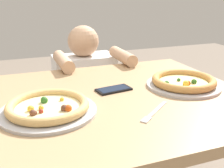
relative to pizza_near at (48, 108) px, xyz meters
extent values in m
cube|color=tan|center=(0.23, 0.07, -0.04)|extent=(1.21, 0.94, 0.04)
cylinder|color=#826748|center=(0.75, 0.46, -0.41)|extent=(0.07, 0.07, 0.71)
cylinder|color=#B7B7BC|center=(0.00, 0.00, -0.01)|extent=(0.35, 0.35, 0.01)
cylinder|color=beige|center=(0.00, 0.00, 0.00)|extent=(0.23, 0.23, 0.01)
torus|color=tan|center=(0.00, 0.00, 0.01)|extent=(0.29, 0.29, 0.03)
sphere|color=gold|center=(0.06, 0.04, 0.01)|extent=(0.02, 0.02, 0.02)
sphere|color=brown|center=(-0.06, -0.05, 0.01)|extent=(0.02, 0.02, 0.02)
sphere|color=gold|center=(-0.02, -0.01, 0.01)|extent=(0.02, 0.02, 0.02)
sphere|color=#2D6623|center=(-0.01, 0.05, 0.01)|extent=(0.03, 0.03, 0.03)
sphere|color=gold|center=(-0.06, -0.01, 0.01)|extent=(0.02, 0.02, 0.02)
sphere|color=#BF4C19|center=(0.06, -0.05, 0.01)|extent=(0.03, 0.03, 0.03)
sphere|color=brown|center=(-0.05, -0.05, 0.01)|extent=(0.02, 0.02, 0.02)
sphere|color=maroon|center=(-0.03, -0.04, 0.01)|extent=(0.02, 0.02, 0.02)
sphere|color=brown|center=(0.05, -0.05, 0.01)|extent=(0.02, 0.02, 0.02)
cylinder|color=#B7B7BC|center=(0.61, 0.07, -0.01)|extent=(0.33, 0.33, 0.01)
cylinder|color=#E5CC7F|center=(0.61, 0.07, 0.00)|extent=(0.22, 0.22, 0.01)
torus|color=#C68C47|center=(0.61, 0.07, 0.01)|extent=(0.28, 0.28, 0.03)
sphere|color=gold|center=(0.59, 0.02, 0.01)|extent=(0.03, 0.03, 0.03)
sphere|color=#BF4C19|center=(0.61, 0.03, 0.01)|extent=(0.02, 0.02, 0.02)
sphere|color=#2D6623|center=(0.52, 0.06, 0.01)|extent=(0.02, 0.02, 0.02)
sphere|color=#2D6623|center=(0.64, 0.04, 0.01)|extent=(0.02, 0.02, 0.02)
sphere|color=#2D6623|center=(0.60, 0.09, 0.01)|extent=(0.02, 0.02, 0.02)
cube|color=silver|center=(0.38, -0.11, -0.02)|extent=(0.13, 0.11, 0.00)
cube|color=silver|center=(0.30, -0.18, -0.02)|extent=(0.05, 0.05, 0.00)
cube|color=black|center=(0.30, 0.13, -0.02)|extent=(0.16, 0.10, 0.01)
cube|color=#192338|center=(0.30, 0.13, -0.01)|extent=(0.14, 0.08, 0.00)
cylinder|color=#333847|center=(0.35, 0.80, -0.54)|extent=(0.32, 0.32, 0.45)
cube|color=white|center=(0.35, 0.80, -0.17)|extent=(0.40, 0.22, 0.30)
sphere|color=tan|center=(0.35, 0.80, 0.08)|extent=(0.20, 0.20, 0.20)
cylinder|color=tan|center=(0.17, 0.57, 0.02)|extent=(0.07, 0.28, 0.07)
cylinder|color=tan|center=(0.53, 0.57, 0.02)|extent=(0.07, 0.28, 0.07)
camera|label=1|loc=(-0.11, -0.93, 0.40)|focal=44.89mm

